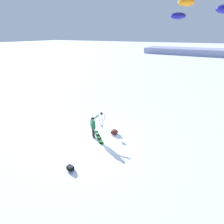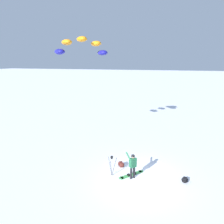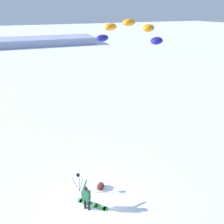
# 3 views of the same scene
# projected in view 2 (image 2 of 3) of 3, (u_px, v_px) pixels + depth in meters

# --- Properties ---
(ground_plane) EXTENTS (300.00, 300.00, 0.00)m
(ground_plane) POSITION_uv_depth(u_px,v_px,m) (139.00, 178.00, 12.02)
(ground_plane) COLOR white
(snowboarder) EXTENTS (0.74, 0.47, 1.62)m
(snowboarder) POSITION_uv_depth(u_px,v_px,m) (133.00, 164.00, 11.80)
(snowboarder) COLOR black
(snowboarder) RESTS_ON ground_plane
(snowboard) EXTENTS (1.35, 1.41, 0.10)m
(snowboard) POSITION_uv_depth(u_px,v_px,m) (131.00, 174.00, 12.37)
(snowboard) COLOR #3F994C
(snowboard) RESTS_ON ground_plane
(traction_kite) EXTENTS (4.01, 4.10, 1.46)m
(traction_kite) POSITION_uv_depth(u_px,v_px,m) (82.00, 46.00, 15.96)
(traction_kite) COLOR navy
(gear_bag_large) EXTENTS (0.49, 0.60, 0.26)m
(gear_bag_large) POSITION_uv_depth(u_px,v_px,m) (185.00, 180.00, 11.62)
(gear_bag_large) COLOR black
(gear_bag_large) RESTS_ON ground_plane
(camera_tripod) EXTENTS (0.56, 0.57, 1.32)m
(camera_tripod) POSITION_uv_depth(u_px,v_px,m) (112.00, 162.00, 12.08)
(camera_tripod) COLOR #262628
(camera_tripod) RESTS_ON ground_plane
(gear_bag_small) EXTENTS (0.66, 0.67, 0.33)m
(gear_bag_small) POSITION_uv_depth(u_px,v_px,m) (121.00, 164.00, 13.30)
(gear_bag_small) COLOR #4C1E19
(gear_bag_small) RESTS_ON ground_plane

